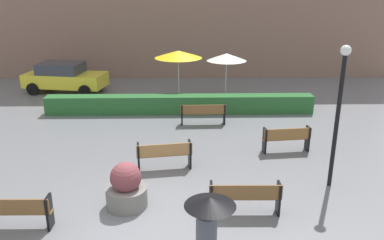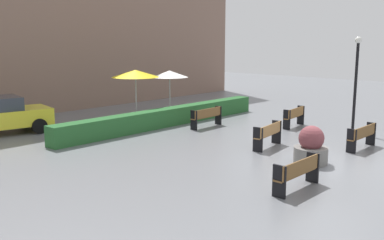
{
  "view_description": "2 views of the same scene",
  "coord_description": "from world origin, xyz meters",
  "px_view_note": "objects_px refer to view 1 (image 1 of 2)",
  "views": [
    {
      "loc": [
        1.1,
        -8.63,
        5.5
      ],
      "look_at": [
        1.35,
        2.98,
        1.51
      ],
      "focal_mm": 37.12,
      "sensor_mm": 36.0,
      "label": 1
    },
    {
      "loc": [
        -12.98,
        -5.93,
        3.89
      ],
      "look_at": [
        -1.35,
        4.75,
        1.02
      ],
      "focal_mm": 41.26,
      "sensor_mm": 36.0,
      "label": 2
    }
  ],
  "objects_px": {
    "bench_near_right": "(245,196)",
    "lamp_post": "(339,103)",
    "patio_umbrella_white": "(227,57)",
    "bench_mid_center": "(164,154)",
    "patio_umbrella_yellow": "(178,54)",
    "bench_far_right": "(287,138)",
    "planter_pot": "(126,188)",
    "bench_back_row": "(203,112)",
    "parked_car": "(64,77)",
    "pedestrian_with_umbrella": "(208,234)",
    "bench_near_left": "(12,210)"
  },
  "relations": [
    {
      "from": "patio_umbrella_yellow",
      "to": "planter_pot",
      "type": "bearing_deg",
      "value": -97.15
    },
    {
      "from": "bench_near_right",
      "to": "lamp_post",
      "type": "relative_size",
      "value": 0.45
    },
    {
      "from": "lamp_post",
      "to": "bench_mid_center",
      "type": "bearing_deg",
      "value": 166.59
    },
    {
      "from": "bench_near_right",
      "to": "patio_umbrella_white",
      "type": "distance_m",
      "value": 10.62
    },
    {
      "from": "patio_umbrella_white",
      "to": "bench_mid_center",
      "type": "bearing_deg",
      "value": -108.97
    },
    {
      "from": "planter_pot",
      "to": "parked_car",
      "type": "distance_m",
      "value": 12.69
    },
    {
      "from": "patio_umbrella_yellow",
      "to": "parked_car",
      "type": "bearing_deg",
      "value": 164.14
    },
    {
      "from": "bench_back_row",
      "to": "lamp_post",
      "type": "relative_size",
      "value": 0.47
    },
    {
      "from": "patio_umbrella_white",
      "to": "bench_near_right",
      "type": "bearing_deg",
      "value": -93.2
    },
    {
      "from": "bench_near_left",
      "to": "pedestrian_with_umbrella",
      "type": "bearing_deg",
      "value": -26.19
    },
    {
      "from": "planter_pot",
      "to": "bench_back_row",
      "type": "bearing_deg",
      "value": 70.05
    },
    {
      "from": "bench_near_left",
      "to": "patio_umbrella_white",
      "type": "relative_size",
      "value": 0.78
    },
    {
      "from": "planter_pot",
      "to": "patio_umbrella_yellow",
      "type": "bearing_deg",
      "value": 82.85
    },
    {
      "from": "pedestrian_with_umbrella",
      "to": "lamp_post",
      "type": "height_order",
      "value": "lamp_post"
    },
    {
      "from": "bench_far_right",
      "to": "lamp_post",
      "type": "bearing_deg",
      "value": -74.63
    },
    {
      "from": "planter_pot",
      "to": "bench_mid_center",
      "type": "bearing_deg",
      "value": 67.61
    },
    {
      "from": "bench_near_left",
      "to": "parked_car",
      "type": "xyz_separation_m",
      "value": [
        -2.32,
        12.69,
        0.32
      ]
    },
    {
      "from": "lamp_post",
      "to": "patio_umbrella_yellow",
      "type": "distance_m",
      "value": 10.01
    },
    {
      "from": "bench_back_row",
      "to": "patio_umbrella_yellow",
      "type": "xyz_separation_m",
      "value": [
        -1.04,
        3.67,
        1.77
      ]
    },
    {
      "from": "bench_near_right",
      "to": "planter_pot",
      "type": "xyz_separation_m",
      "value": [
        -3.0,
        0.46,
        0.01
      ]
    },
    {
      "from": "patio_umbrella_white",
      "to": "planter_pot",
      "type": "bearing_deg",
      "value": -109.72
    },
    {
      "from": "bench_far_right",
      "to": "bench_mid_center",
      "type": "relative_size",
      "value": 0.96
    },
    {
      "from": "bench_near_right",
      "to": "bench_back_row",
      "type": "distance_m",
      "value": 6.82
    },
    {
      "from": "bench_far_right",
      "to": "patio_umbrella_yellow",
      "type": "height_order",
      "value": "patio_umbrella_yellow"
    },
    {
      "from": "bench_near_right",
      "to": "bench_back_row",
      "type": "xyz_separation_m",
      "value": [
        -0.71,
        6.78,
        0.01
      ]
    },
    {
      "from": "bench_back_row",
      "to": "planter_pot",
      "type": "xyz_separation_m",
      "value": [
        -2.29,
        -6.32,
        -0.0
      ]
    },
    {
      "from": "bench_near_right",
      "to": "bench_near_left",
      "type": "bearing_deg",
      "value": -174.79
    },
    {
      "from": "bench_near_left",
      "to": "bench_back_row",
      "type": "bearing_deg",
      "value": 56.47
    },
    {
      "from": "bench_far_right",
      "to": "patio_umbrella_yellow",
      "type": "bearing_deg",
      "value": 119.85
    },
    {
      "from": "bench_back_row",
      "to": "pedestrian_with_umbrella",
      "type": "distance_m",
      "value": 9.51
    },
    {
      "from": "bench_far_right",
      "to": "bench_mid_center",
      "type": "distance_m",
      "value": 4.32
    },
    {
      "from": "lamp_post",
      "to": "parked_car",
      "type": "bearing_deg",
      "value": 134.51
    },
    {
      "from": "bench_near_right",
      "to": "bench_far_right",
      "type": "bearing_deg",
      "value": 62.69
    },
    {
      "from": "bench_mid_center",
      "to": "patio_umbrella_white",
      "type": "distance_m",
      "value": 8.47
    },
    {
      "from": "bench_mid_center",
      "to": "lamp_post",
      "type": "bearing_deg",
      "value": -13.41
    },
    {
      "from": "bench_near_right",
      "to": "patio_umbrella_white",
      "type": "height_order",
      "value": "patio_umbrella_white"
    },
    {
      "from": "patio_umbrella_yellow",
      "to": "parked_car",
      "type": "distance_m",
      "value": 6.51
    },
    {
      "from": "bench_far_right",
      "to": "pedestrian_with_umbrella",
      "type": "xyz_separation_m",
      "value": [
        -3.11,
        -6.58,
        0.78
      ]
    },
    {
      "from": "bench_back_row",
      "to": "parked_car",
      "type": "xyz_separation_m",
      "value": [
        -7.14,
        5.4,
        0.29
      ]
    },
    {
      "from": "parked_car",
      "to": "patio_umbrella_white",
      "type": "bearing_deg",
      "value": -11.39
    },
    {
      "from": "bench_near_right",
      "to": "lamp_post",
      "type": "bearing_deg",
      "value": 28.83
    },
    {
      "from": "bench_back_row",
      "to": "patio_umbrella_yellow",
      "type": "bearing_deg",
      "value": 105.84
    },
    {
      "from": "planter_pot",
      "to": "parked_car",
      "type": "relative_size",
      "value": 0.28
    },
    {
      "from": "bench_mid_center",
      "to": "patio_umbrella_yellow",
      "type": "bearing_deg",
      "value": 87.33
    },
    {
      "from": "bench_far_right",
      "to": "lamp_post",
      "type": "height_order",
      "value": "lamp_post"
    },
    {
      "from": "bench_near_left",
      "to": "planter_pot",
      "type": "relative_size",
      "value": 1.48
    },
    {
      "from": "pedestrian_with_umbrella",
      "to": "patio_umbrella_white",
      "type": "xyz_separation_m",
      "value": [
        1.68,
        13.17,
        0.84
      ]
    },
    {
      "from": "bench_near_right",
      "to": "lamp_post",
      "type": "xyz_separation_m",
      "value": [
        2.67,
        1.47,
        1.94
      ]
    },
    {
      "from": "bench_mid_center",
      "to": "pedestrian_with_umbrella",
      "type": "bearing_deg",
      "value": -79.12
    },
    {
      "from": "bench_far_right",
      "to": "bench_near_right",
      "type": "relative_size",
      "value": 0.92
    }
  ]
}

